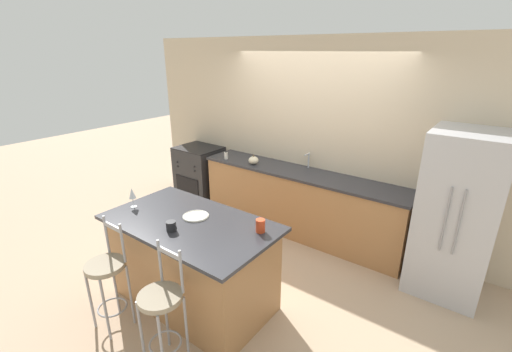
# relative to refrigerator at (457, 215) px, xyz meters

# --- Properties ---
(ground_plane) EXTENTS (18.00, 18.00, 0.00)m
(ground_plane) POSITION_rel_refrigerator_xyz_m (-1.92, -0.24, -0.89)
(ground_plane) COLOR tan
(wall_back) EXTENTS (6.00, 0.07, 2.70)m
(wall_back) POSITION_rel_refrigerator_xyz_m (-1.92, 0.40, 0.46)
(wall_back) COLOR beige
(wall_back) RESTS_ON ground_plane
(back_counter) EXTENTS (3.03, 0.62, 0.94)m
(back_counter) POSITION_rel_refrigerator_xyz_m (-1.92, 0.11, -0.42)
(back_counter) COLOR #A87547
(back_counter) RESTS_ON ground_plane
(sink_faucet) EXTENTS (0.02, 0.13, 0.22)m
(sink_faucet) POSITION_rel_refrigerator_xyz_m (-1.92, 0.30, 0.18)
(sink_faucet) COLOR #ADAFB5
(sink_faucet) RESTS_ON back_counter
(kitchen_island) EXTENTS (1.73, 0.98, 0.95)m
(kitchen_island) POSITION_rel_refrigerator_xyz_m (-2.07, -1.84, -0.42)
(kitchen_island) COLOR #A87547
(kitchen_island) RESTS_ON ground_plane
(refrigerator) EXTENTS (0.72, 0.79, 1.79)m
(refrigerator) POSITION_rel_refrigerator_xyz_m (0.00, 0.00, 0.00)
(refrigerator) COLOR #BCBCC1
(refrigerator) RESTS_ON ground_plane
(oven_range) EXTENTS (0.72, 0.64, 0.96)m
(oven_range) POSITION_rel_refrigerator_xyz_m (-3.90, 0.08, -0.41)
(oven_range) COLOR #28282B
(oven_range) RESTS_ON ground_plane
(bar_stool_near) EXTENTS (0.36, 0.36, 1.09)m
(bar_stool_near) POSITION_rel_refrigerator_xyz_m (-2.44, -2.54, -0.32)
(bar_stool_near) COLOR #99999E
(bar_stool_near) RESTS_ON ground_plane
(bar_stool_far) EXTENTS (0.36, 0.36, 1.09)m
(bar_stool_far) POSITION_rel_refrigerator_xyz_m (-1.70, -2.52, -0.32)
(bar_stool_far) COLOR #99999E
(bar_stool_far) RESTS_ON ground_plane
(dinner_plate) EXTENTS (0.26, 0.26, 0.02)m
(dinner_plate) POSITION_rel_refrigerator_xyz_m (-2.09, -1.74, 0.06)
(dinner_plate) COLOR beige
(dinner_plate) RESTS_ON kitchen_island
(wine_glass) EXTENTS (0.07, 0.07, 0.22)m
(wine_glass) POSITION_rel_refrigerator_xyz_m (-2.79, -1.97, 0.20)
(wine_glass) COLOR white
(wine_glass) RESTS_ON kitchen_island
(coffee_mug) EXTENTS (0.12, 0.09, 0.09)m
(coffee_mug) POSITION_rel_refrigerator_xyz_m (-2.06, -2.06, 0.10)
(coffee_mug) COLOR #232326
(coffee_mug) RESTS_ON kitchen_island
(tumbler_cup) EXTENTS (0.09, 0.09, 0.12)m
(tumbler_cup) POSITION_rel_refrigerator_xyz_m (-1.39, -1.59, 0.11)
(tumbler_cup) COLOR red
(tumbler_cup) RESTS_ON kitchen_island
(pumpkin_decoration) EXTENTS (0.15, 0.15, 0.14)m
(pumpkin_decoration) POSITION_rel_refrigerator_xyz_m (-2.65, -0.02, 0.10)
(pumpkin_decoration) COLOR beige
(pumpkin_decoration) RESTS_ON back_counter
(soap_bottle) EXTENTS (0.06, 0.06, 0.13)m
(soap_bottle) POSITION_rel_refrigerator_xyz_m (-3.14, -0.07, 0.10)
(soap_bottle) COLOR silver
(soap_bottle) RESTS_ON back_counter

